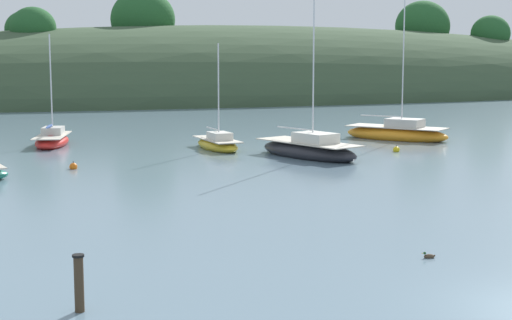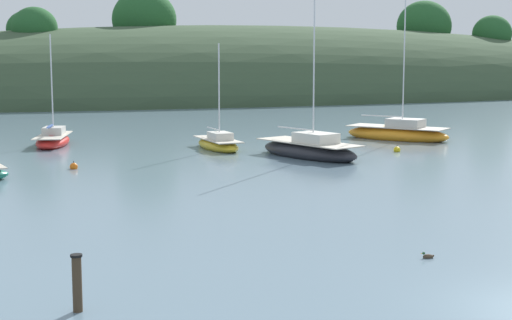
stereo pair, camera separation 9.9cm
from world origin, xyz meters
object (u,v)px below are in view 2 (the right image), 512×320
Objects in this scene: mooring_buoy_channel at (397,150)px; jetty_piling at (77,283)px; sailboat_yellow_far at (53,140)px; duck_lone_right at (428,256)px; sailboat_blue_center at (218,144)px; sailboat_red_portside at (398,133)px; mooring_buoy_inner at (74,167)px; sailboat_navy_dinghy at (309,150)px.

jetty_piling is at bearing -133.27° from mooring_buoy_channel.
duck_lone_right is (7.82, -34.75, -0.32)m from sailboat_yellow_far.
sailboat_red_portside is at bearing 3.97° from sailboat_blue_center.
sailboat_yellow_far is 0.73× the size of sailboat_red_portside.
mooring_buoy_channel is at bearing 1.33° from mooring_buoy_inner.
sailboat_red_portside is 25.16m from mooring_buoy_inner.
sailboat_red_portside is 19.82× the size of mooring_buoy_inner.
sailboat_blue_center reaches higher than duck_lone_right.
mooring_buoy_channel is (6.36, 0.46, -0.34)m from sailboat_navy_dinghy.
sailboat_yellow_far reaches higher than mooring_buoy_inner.
mooring_buoy_inner is at bearing -90.53° from sailboat_yellow_far.
sailboat_blue_center reaches higher than jetty_piling.
sailboat_blue_center is 11.66m from mooring_buoy_inner.
sailboat_navy_dinghy is (4.02, -5.75, 0.11)m from sailboat_blue_center.
sailboat_navy_dinghy is at bearing 55.01° from jetty_piling.
sailboat_yellow_far is 5.34× the size of jetty_piling.
mooring_buoy_inner is at bearing 82.91° from jetty_piling.
sailboat_yellow_far is 23.27m from mooring_buoy_channel.
mooring_buoy_channel and mooring_buoy_inner have the same top height.
jetty_piling reaches higher than mooring_buoy_channel.
sailboat_navy_dinghy reaches higher than sailboat_blue_center.
sailboat_navy_dinghy is 6.39m from mooring_buoy_channel.
mooring_buoy_inner is (-14.16, -0.02, -0.34)m from sailboat_navy_dinghy.
jetty_piling is (-3.06, -24.57, 0.62)m from mooring_buoy_inner.
sailboat_yellow_far is 0.78× the size of sailboat_navy_dinghy.
mooring_buoy_channel is at bearing -28.67° from sailboat_yellow_far.
sailboat_yellow_far is 1.09× the size of sailboat_blue_center.
sailboat_navy_dinghy is at bearing -39.60° from sailboat_yellow_far.
sailboat_yellow_far reaches higher than duck_lone_right.
duck_lone_right is at bearing -94.36° from sailboat_blue_center.
sailboat_navy_dinghy is at bearing -175.89° from mooring_buoy_channel.
duck_lone_right is at bearing -105.06° from sailboat_navy_dinghy.
sailboat_blue_center reaches higher than mooring_buoy_inner.
sailboat_navy_dinghy is 6.87× the size of jetty_piling.
sailboat_blue_center is at bearing 152.99° from mooring_buoy_channel.
sailboat_red_portside reaches higher than sailboat_yellow_far.
sailboat_red_portside reaches higher than jetty_piling.
sailboat_navy_dinghy reaches higher than duck_lone_right.
mooring_buoy_channel is at bearing 61.91° from duck_lone_right.
sailboat_red_portside is at bearing -11.46° from sailboat_yellow_far.
mooring_buoy_inner is (-24.24, -6.75, -0.34)m from sailboat_red_portside.
sailboat_red_portside is at bearing 61.36° from duck_lone_right.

